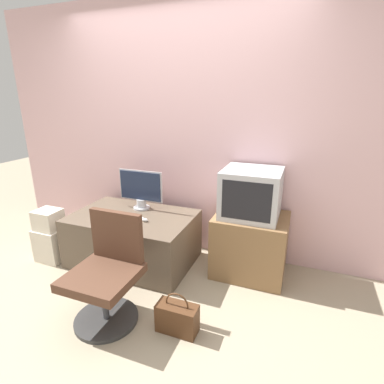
{
  "coord_description": "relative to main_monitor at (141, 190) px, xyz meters",
  "views": [
    {
      "loc": [
        1.25,
        -1.6,
        1.67
      ],
      "look_at": [
        0.25,
        1.0,
        0.76
      ],
      "focal_mm": 28.0,
      "sensor_mm": 36.0,
      "label": 1
    }
  ],
  "objects": [
    {
      "name": "ground_plane",
      "position": [
        0.32,
        -1.0,
        -0.72
      ],
      "size": [
        12.0,
        12.0,
        0.0
      ],
      "primitive_type": "plane",
      "color": "tan"
    },
    {
      "name": "wall_back",
      "position": [
        0.32,
        0.33,
        0.58
      ],
      "size": [
        4.4,
        0.05,
        2.6
      ],
      "color": "beige",
      "rests_on": "ground_plane"
    },
    {
      "name": "desk",
      "position": [
        0.0,
        -0.2,
        -0.47
      ],
      "size": [
        1.22,
        0.8,
        0.51
      ],
      "color": "brown",
      "rests_on": "ground_plane"
    },
    {
      "name": "side_stand",
      "position": [
        1.17,
        0.01,
        -0.43
      ],
      "size": [
        0.67,
        0.54,
        0.59
      ],
      "color": "olive",
      "rests_on": "ground_plane"
    },
    {
      "name": "main_monitor",
      "position": [
        0.0,
        0.0,
        0.0
      ],
      "size": [
        0.49,
        0.17,
        0.42
      ],
      "color": "#B2B2B7",
      "rests_on": "desk"
    },
    {
      "name": "keyboard",
      "position": [
        -0.02,
        -0.29,
        -0.2
      ],
      "size": [
        0.35,
        0.11,
        0.01
      ],
      "color": "white",
      "rests_on": "desk"
    },
    {
      "name": "mouse",
      "position": [
        0.21,
        -0.3,
        -0.19
      ],
      "size": [
        0.06,
        0.04,
        0.03
      ],
      "color": "silver",
      "rests_on": "desk"
    },
    {
      "name": "crt_tv",
      "position": [
        1.15,
        0.02,
        0.09
      ],
      "size": [
        0.52,
        0.49,
        0.44
      ],
      "color": "#B7B7BC",
      "rests_on": "side_stand"
    },
    {
      "name": "office_chair",
      "position": [
        0.27,
        -1.0,
        -0.35
      ],
      "size": [
        0.49,
        0.49,
        0.83
      ],
      "color": "#333333",
      "rests_on": "ground_plane"
    },
    {
      "name": "cardboard_box_lower",
      "position": [
        -0.82,
        -0.48,
        -0.55
      ],
      "size": [
        0.29,
        0.26,
        0.35
      ],
      "color": "beige",
      "rests_on": "ground_plane"
    },
    {
      "name": "cardboard_box_upper",
      "position": [
        -0.82,
        -0.48,
        -0.27
      ],
      "size": [
        0.25,
        0.22,
        0.21
      ],
      "color": "beige",
      "rests_on": "cardboard_box_lower"
    },
    {
      "name": "handbag",
      "position": [
        0.82,
        -0.95,
        -0.61
      ],
      "size": [
        0.3,
        0.14,
        0.33
      ],
      "color": "#4C2D19",
      "rests_on": "ground_plane"
    }
  ]
}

